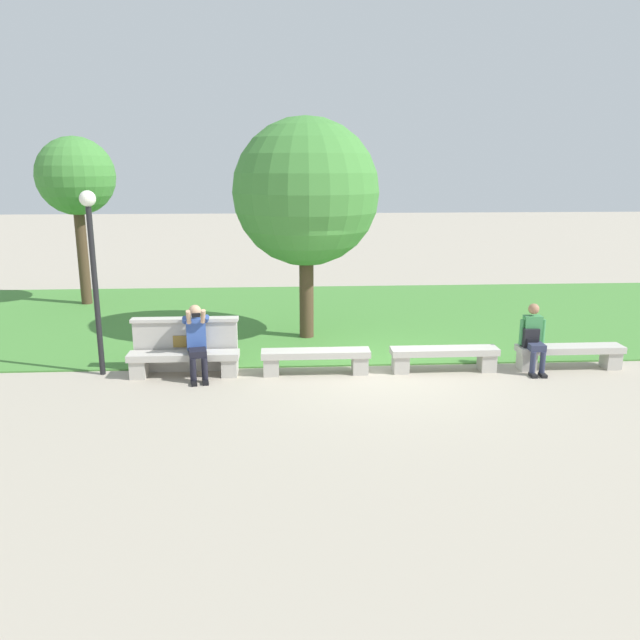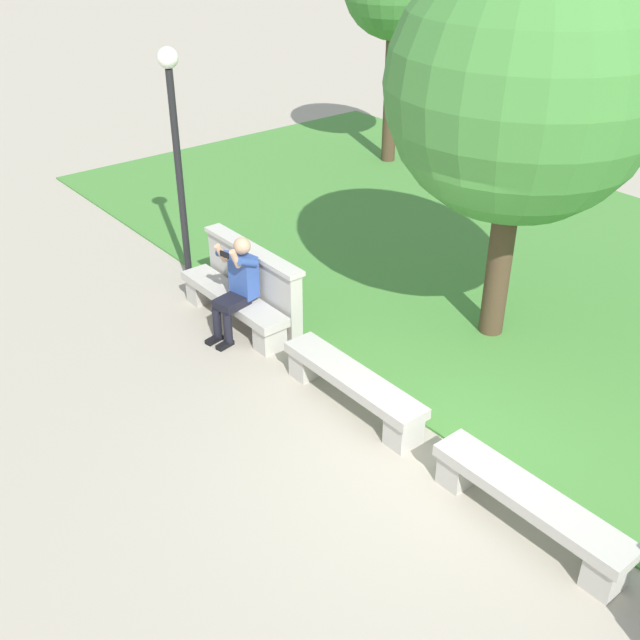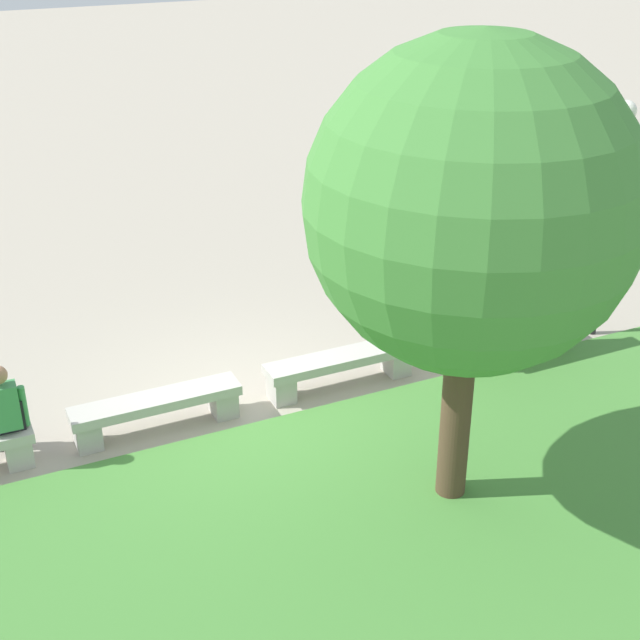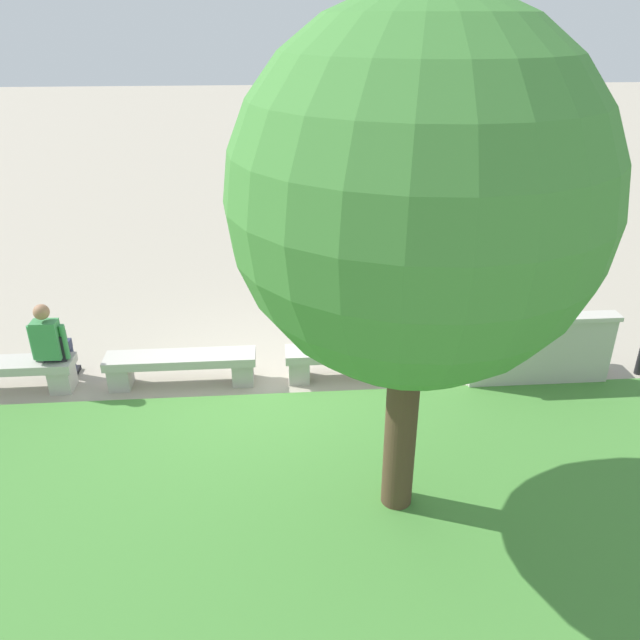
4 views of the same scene
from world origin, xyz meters
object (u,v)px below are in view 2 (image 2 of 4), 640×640
bench_near (352,385)px  tree_left_background (523,87)px  bench_mid (529,505)px  person_photographer (237,283)px  bench_main (233,304)px  lamp_post (175,132)px

bench_near → tree_left_background: (-0.07, 2.48, 2.87)m
bench_mid → person_photographer: bearing=-179.0°
bench_main → bench_near: 2.39m
bench_near → bench_mid: (2.39, 0.00, 0.00)m
bench_mid → tree_left_background: tree_left_background is taller
person_photographer → lamp_post: (-1.78, 0.28, 1.48)m
tree_left_background → person_photographer: bearing=-129.0°
tree_left_background → lamp_post: size_ratio=1.43×
bench_main → bench_near: bearing=0.0°
person_photographer → tree_left_background: tree_left_background is taller
bench_main → bench_mid: bearing=0.0°
bench_main → bench_mid: same height
bench_main → lamp_post: (-1.52, 0.21, 1.91)m
bench_main → person_photographer: bearing=-16.6°
bench_main → tree_left_background: 4.45m
lamp_post → bench_main: bearing=-7.7°
bench_main → tree_left_background: bearing=46.9°
tree_left_background → bench_near: bearing=-88.5°
person_photographer → tree_left_background: 4.09m
bench_mid → bench_near: bearing=180.0°
bench_main → bench_mid: 4.78m
bench_near → lamp_post: (-3.91, 0.21, 1.91)m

